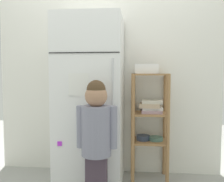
{
  "coord_description": "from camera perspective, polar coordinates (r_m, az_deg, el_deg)",
  "views": [
    {
      "loc": [
        0.33,
        -2.37,
        1.1
      ],
      "look_at": [
        0.08,
        0.02,
        0.93
      ],
      "focal_mm": 39.23,
      "sensor_mm": 36.0,
      "label": 1
    }
  ],
  "objects": [
    {
      "name": "child_standing",
      "position": [
        2.03,
        -3.56,
        -9.14
      ],
      "size": [
        0.34,
        0.25,
        1.05
      ],
      "color": "#453744",
      "rests_on": "ground"
    },
    {
      "name": "pantry_shelf_unit",
      "position": [
        2.56,
        8.84,
        -6.07
      ],
      "size": [
        0.37,
        0.32,
        1.1
      ],
      "color": "#9E7247",
      "rests_on": "ground"
    },
    {
      "name": "refrigerator",
      "position": [
        2.45,
        -5.09,
        -2.25
      ],
      "size": [
        0.64,
        0.6,
        1.66
      ],
      "color": "white",
      "rests_on": "ground"
    },
    {
      "name": "kitchen_wall_back",
      "position": [
        2.72,
        -1.04,
        3.67
      ],
      "size": [
        2.47,
        0.03,
        2.16
      ],
      "primitive_type": "cube",
      "color": "silver",
      "rests_on": "ground"
    },
    {
      "name": "fruit_bin",
      "position": [
        2.53,
        8.02,
        4.87
      ],
      "size": [
        0.23,
        0.18,
        0.1
      ],
      "color": "white",
      "rests_on": "pantry_shelf_unit"
    }
  ]
}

